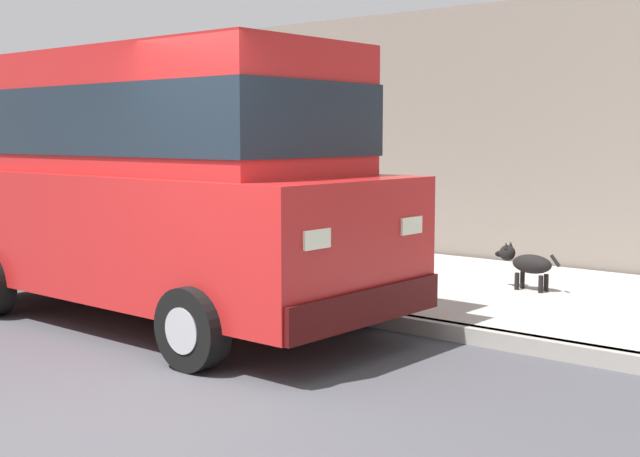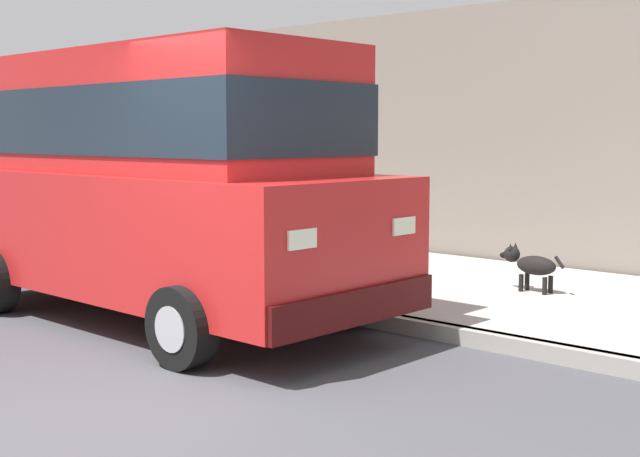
{
  "view_description": "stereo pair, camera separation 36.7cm",
  "coord_description": "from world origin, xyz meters",
  "views": [
    {
      "loc": [
        -3.07,
        -4.22,
        1.77
      ],
      "look_at": [
        3.28,
        1.07,
        0.85
      ],
      "focal_mm": 47.7,
      "sensor_mm": 36.0,
      "label": 1
    },
    {
      "loc": [
        -2.83,
        -4.5,
        1.77
      ],
      "look_at": [
        3.28,
        1.07,
        0.85
      ],
      "focal_mm": 47.7,
      "sensor_mm": 36.0,
      "label": 2
    }
  ],
  "objects": [
    {
      "name": "ground_plane",
      "position": [
        0.0,
        0.0,
        0.0
      ],
      "size": [
        80.0,
        80.0,
        0.0
      ],
      "primitive_type": "plane",
      "color": "#424247"
    },
    {
      "name": "curb",
      "position": [
        3.2,
        0.0,
        0.07
      ],
      "size": [
        0.16,
        64.0,
        0.14
      ],
      "primitive_type": "cube",
      "color": "gray",
      "rests_on": "ground"
    },
    {
      "name": "building_facade",
      "position": [
        7.1,
        5.59,
        1.72
      ],
      "size": [
        0.5,
        20.0,
        3.45
      ],
      "primitive_type": "cube",
      "color": "slate",
      "rests_on": "ground"
    },
    {
      "name": "sidewalk",
      "position": [
        5.0,
        0.0,
        0.07
      ],
      "size": [
        3.6,
        64.0,
        0.14
      ],
      "primitive_type": "cube",
      "color": "#A8A59E",
      "rests_on": "ground"
    },
    {
      "name": "dog_black",
      "position": [
        5.09,
        -0.24,
        0.43
      ],
      "size": [
        0.21,
        0.75,
        0.49
      ],
      "color": "black",
      "rests_on": "sidewalk"
    },
    {
      "name": "car_red_van",
      "position": [
        2.08,
        1.99,
        1.39
      ],
      "size": [
        2.17,
        4.92,
        2.52
      ],
      "color": "red",
      "rests_on": "ground"
    }
  ]
}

